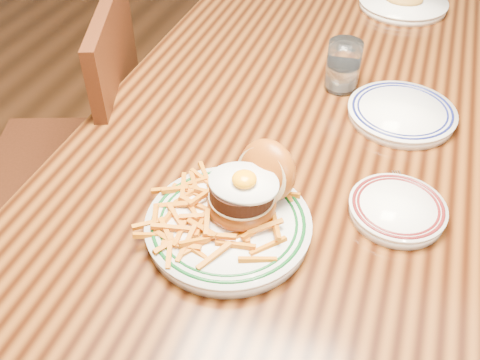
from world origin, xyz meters
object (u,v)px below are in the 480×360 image
(chair_left, at_px, (86,153))
(main_plate, at_px, (235,212))
(table, at_px, (292,137))
(side_plate, at_px, (397,209))

(chair_left, distance_m, main_plate, 0.73)
(table, distance_m, main_plate, 0.42)
(chair_left, height_order, side_plate, chair_left)
(table, height_order, chair_left, chair_left)
(main_plate, bearing_deg, chair_left, 170.18)
(main_plate, xyz_separation_m, side_plate, (0.27, 0.12, -0.02))
(main_plate, relative_size, side_plate, 1.65)
(side_plate, bearing_deg, table, 155.77)
(table, xyz_separation_m, chair_left, (-0.57, -0.05, -0.17))
(chair_left, relative_size, main_plate, 3.02)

